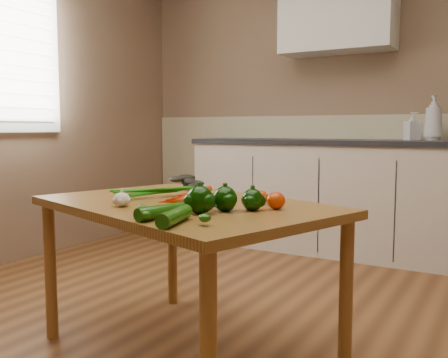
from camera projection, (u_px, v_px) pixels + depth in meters
name	position (u px, v px, depth m)	size (l,w,h in m)	color
room	(206.00, 69.00, 2.17)	(4.04, 5.04, 2.64)	brown
counter_run	(368.00, 197.00, 3.88)	(2.84, 0.64, 1.14)	beige
window_blinds	(2.00, 48.00, 3.49)	(0.08, 0.98, 1.18)	silver
table	(184.00, 220.00, 2.12)	(1.45, 1.16, 0.68)	olive
soap_bottle_a	(433.00, 118.00, 3.67)	(0.13, 0.13, 0.33)	silver
soap_bottle_b	(412.00, 126.00, 3.75)	(0.09, 0.10, 0.21)	silver
carrot_bunch	(179.00, 194.00, 2.14)	(0.23, 0.18, 0.06)	#E03905
leafy_greens	(188.00, 181.00, 2.53)	(0.18, 0.16, 0.09)	black
garlic_bulb	(122.00, 200.00, 1.99)	(0.07, 0.07, 0.06)	silver
pepper_a	(225.00, 199.00, 1.88)	(0.09, 0.09, 0.09)	black
pepper_b	(253.00, 200.00, 1.90)	(0.08, 0.08, 0.08)	black
pepper_c	(200.00, 200.00, 1.82)	(0.10, 0.10, 0.10)	black
tomato_a	(251.00, 197.00, 2.07)	(0.06, 0.06, 0.06)	#870E02
tomato_b	(261.00, 197.00, 2.06)	(0.06, 0.06, 0.06)	#CD3505
tomato_c	(276.00, 201.00, 1.92)	(0.07, 0.07, 0.07)	#CD3505
zucchini_a	(175.00, 216.00, 1.63)	(0.05, 0.05, 0.21)	#144907
zucchini_b	(161.00, 212.00, 1.73)	(0.05, 0.05, 0.20)	#144907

